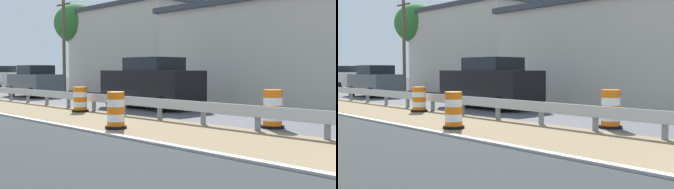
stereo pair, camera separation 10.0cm
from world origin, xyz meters
TOP-DOWN VIEW (x-y plane):
  - traffic_barrel_nearest at (2.94, 6.00)m, footprint 0.68×0.68m
  - traffic_barrel_close at (-0.44, 9.05)m, footprint 0.63×0.63m
  - traffic_barrel_mid at (1.49, 14.04)m, footprint 0.67×0.67m
  - car_lead_far_lane at (4.61, 24.31)m, footprint 2.11×4.30m
  - car_trailing_far_lane at (4.55, 13.17)m, footprint 2.25×4.82m
  - car_distant_a at (7.79, 36.79)m, footprint 2.16×4.20m
  - roadside_shop_near at (13.05, 9.19)m, footprint 9.24×16.52m
  - roadside_shop_far at (13.73, 24.47)m, footprint 7.06×11.29m
  - utility_pole_near at (9.65, 9.48)m, footprint 0.24×1.80m
  - utility_pole_mid at (8.64, 27.69)m, footprint 0.24×1.80m
  - tree_roadside at (11.18, 30.00)m, footprint 3.66×3.66m

SIDE VIEW (x-z plane):
  - traffic_barrel_mid at x=1.49m, z-range -0.05..0.96m
  - traffic_barrel_close at x=-0.44m, z-range -0.05..1.01m
  - traffic_barrel_nearest at x=2.94m, z-range -0.05..1.07m
  - car_lead_far_lane at x=4.61m, z-range 0.00..1.98m
  - car_distant_a at x=7.79m, z-range 0.00..2.05m
  - car_trailing_far_lane at x=4.55m, z-range 0.00..2.23m
  - roadside_shop_near at x=13.05m, z-range 0.01..5.19m
  - roadside_shop_far at x=13.73m, z-range 0.01..6.51m
  - utility_pole_mid at x=8.64m, z-range 0.15..7.20m
  - utility_pole_near at x=9.65m, z-range 0.16..9.38m
  - tree_roadside at x=11.18m, z-range 1.90..9.06m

